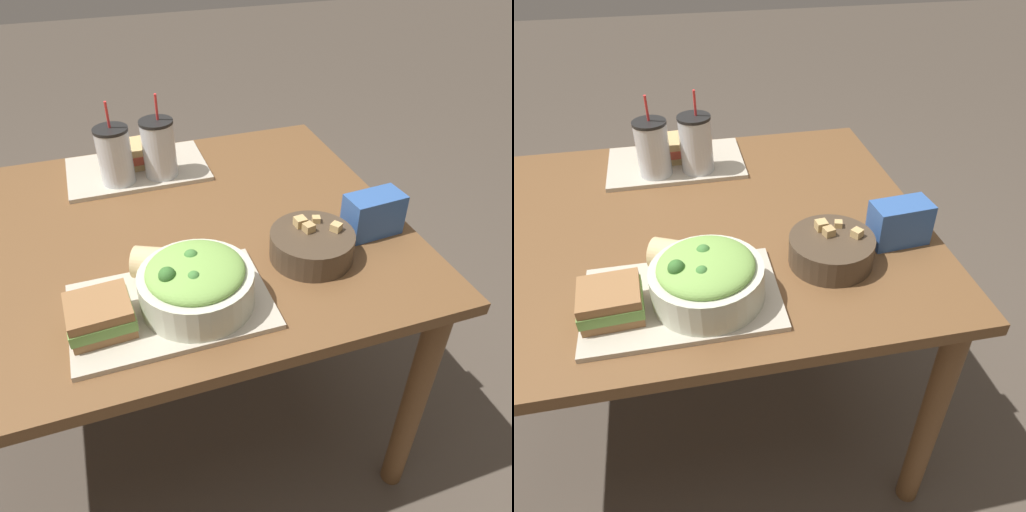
% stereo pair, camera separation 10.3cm
% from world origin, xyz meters
% --- Properties ---
extents(ground_plane, '(12.00, 12.00, 0.00)m').
position_xyz_m(ground_plane, '(0.00, 0.00, 0.00)').
color(ground_plane, '#4C4238').
extents(dining_table, '(1.33, 0.97, 0.75)m').
position_xyz_m(dining_table, '(0.00, 0.00, 0.65)').
color(dining_table, brown).
rests_on(dining_table, ground_plane).
extents(tray_near, '(0.40, 0.26, 0.01)m').
position_xyz_m(tray_near, '(0.04, -0.29, 0.75)').
color(tray_near, '#BCB29E').
rests_on(tray_near, dining_table).
extents(tray_far, '(0.40, 0.26, 0.01)m').
position_xyz_m(tray_far, '(0.06, 0.33, 0.75)').
color(tray_far, '#BCB29E').
rests_on(tray_far, dining_table).
extents(salad_bowl, '(0.23, 0.23, 0.12)m').
position_xyz_m(salad_bowl, '(0.09, -0.30, 0.81)').
color(salad_bowl, beige).
rests_on(salad_bowl, tray_near).
extents(soup_bowl, '(0.19, 0.19, 0.09)m').
position_xyz_m(soup_bowl, '(0.38, -0.22, 0.78)').
color(soup_bowl, '#473828').
rests_on(soup_bowl, dining_table).
extents(sandwich_near, '(0.13, 0.12, 0.06)m').
position_xyz_m(sandwich_near, '(-0.10, -0.31, 0.79)').
color(sandwich_near, olive).
rests_on(sandwich_near, tray_near).
extents(baguette_near, '(0.15, 0.12, 0.07)m').
position_xyz_m(baguette_near, '(0.05, -0.20, 0.79)').
color(baguette_near, '#DBBC84').
rests_on(baguette_near, tray_near).
extents(sandwich_far, '(0.12, 0.12, 0.06)m').
position_xyz_m(sandwich_far, '(0.07, 0.35, 0.79)').
color(sandwich_far, tan).
rests_on(sandwich_far, tray_far).
extents(drink_cup_dark, '(0.09, 0.09, 0.23)m').
position_xyz_m(drink_cup_dark, '(-0.00, 0.26, 0.83)').
color(drink_cup_dark, silver).
rests_on(drink_cup_dark, tray_far).
extents(drink_cup_red, '(0.09, 0.09, 0.24)m').
position_xyz_m(drink_cup_red, '(0.12, 0.26, 0.83)').
color(drink_cup_red, silver).
rests_on(drink_cup_red, tray_far).
extents(chip_bag, '(0.14, 0.09, 0.10)m').
position_xyz_m(chip_bag, '(0.56, -0.17, 0.80)').
color(chip_bag, '#335BA3').
rests_on(chip_bag, dining_table).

